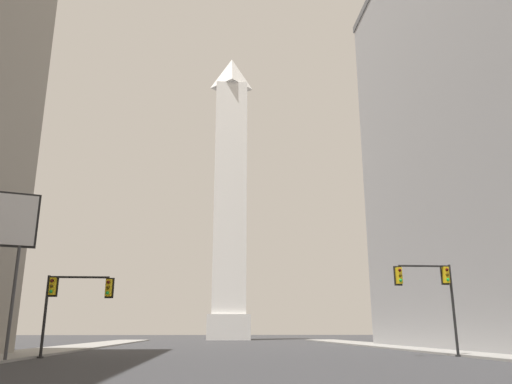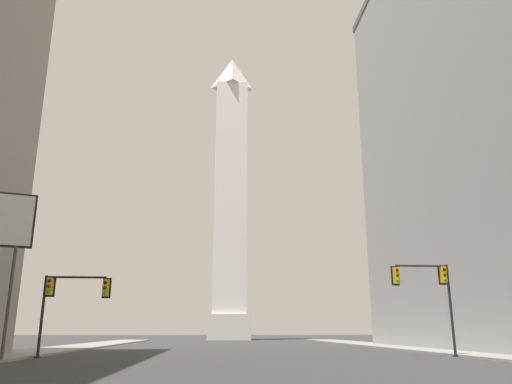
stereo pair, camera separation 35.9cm
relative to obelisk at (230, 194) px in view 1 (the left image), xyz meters
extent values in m
cube|color=gray|center=(-16.09, -60.00, -27.36)|extent=(5.00, 112.49, 0.15)
cube|color=gray|center=(16.09, -60.00, -27.36)|extent=(5.00, 112.49, 0.15)
cube|color=silver|center=(0.00, 0.00, -25.20)|extent=(7.79, 7.79, 4.47)
cube|color=white|center=(0.00, 0.00, -0.08)|extent=(6.23, 6.23, 45.77)
pyramid|color=white|center=(0.00, 0.00, 26.23)|extent=(6.23, 6.23, 6.85)
cylinder|color=black|center=(13.52, -61.06, -24.42)|extent=(0.18, 0.18, 6.05)
cylinder|color=#262626|center=(13.52, -61.06, -27.39)|extent=(0.40, 0.40, 0.10)
cube|color=yellow|center=(13.23, -61.06, -22.09)|extent=(0.38, 0.38, 1.10)
cube|color=black|center=(13.21, -60.88, -22.09)|extent=(0.58, 0.09, 1.32)
sphere|color=#410907|center=(13.25, -61.24, -21.75)|extent=(0.22, 0.22, 0.22)
sphere|color=#483506|center=(13.25, -61.24, -22.09)|extent=(0.22, 0.22, 0.22)
sphere|color=green|center=(13.25, -61.24, -22.43)|extent=(0.22, 0.22, 0.22)
cylinder|color=black|center=(11.71, -61.06, -21.49)|extent=(3.61, 0.14, 0.14)
sphere|color=black|center=(13.52, -61.06, -21.49)|extent=(0.18, 0.18, 0.18)
cube|color=yellow|center=(9.91, -61.06, -22.16)|extent=(0.38, 0.38, 1.10)
cube|color=black|center=(9.89, -60.88, -22.16)|extent=(0.58, 0.09, 1.32)
sphere|color=#410907|center=(9.93, -61.24, -21.82)|extent=(0.22, 0.22, 0.22)
sphere|color=#483506|center=(9.93, -61.24, -22.16)|extent=(0.22, 0.22, 0.22)
sphere|color=green|center=(9.93, -61.24, -22.50)|extent=(0.22, 0.22, 0.22)
cylinder|color=black|center=(-13.36, -60.74, -24.88)|extent=(0.18, 0.18, 5.12)
cylinder|color=#262626|center=(-13.36, -60.74, -27.39)|extent=(0.40, 0.40, 0.10)
cube|color=yellow|center=(-13.07, -60.74, -23.02)|extent=(0.37, 0.37, 1.10)
cube|color=black|center=(-13.05, -60.56, -23.02)|extent=(0.58, 0.09, 1.32)
sphere|color=#410907|center=(-13.09, -60.93, -22.68)|extent=(0.22, 0.22, 0.22)
sphere|color=#483506|center=(-13.09, -60.93, -23.02)|extent=(0.22, 0.22, 0.22)
sphere|color=green|center=(-13.09, -60.93, -23.36)|extent=(0.22, 0.22, 0.22)
cylinder|color=black|center=(-11.43, -60.74, -22.42)|extent=(3.86, 0.14, 0.14)
sphere|color=black|center=(-13.36, -60.74, -22.42)|extent=(0.18, 0.18, 0.18)
cube|color=yellow|center=(-9.51, -60.74, -23.09)|extent=(0.37, 0.37, 1.10)
cube|color=black|center=(-9.49, -60.56, -23.09)|extent=(0.58, 0.09, 1.32)
sphere|color=#410907|center=(-9.53, -60.93, -22.75)|extent=(0.22, 0.22, 0.22)
sphere|color=#483506|center=(-9.53, -60.93, -23.09)|extent=(0.22, 0.22, 0.22)
sphere|color=green|center=(-9.53, -60.93, -23.43)|extent=(0.22, 0.22, 0.22)
cylinder|color=#3F3F42|center=(-13.74, -65.27, -24.28)|extent=(0.18, 0.18, 6.33)
camera|label=1|loc=(-2.62, -94.41, -25.77)|focal=35.00mm
camera|label=2|loc=(-2.27, -94.44, -25.77)|focal=35.00mm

